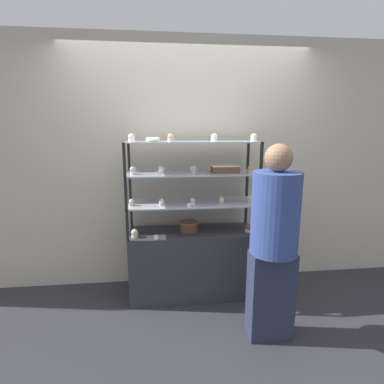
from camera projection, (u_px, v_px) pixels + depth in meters
The scene contains 29 objects.
ground_plane at pixel (192, 293), 3.12m from camera, with size 20.00×20.00×0.00m, color #2D2D33.
back_wall at pixel (188, 165), 3.20m from camera, with size 8.00×0.05×2.60m.
display_base at pixel (192, 263), 3.05m from camera, with size 1.24×0.43×0.68m.
display_riser_lower at pixel (192, 204), 2.92m from camera, with size 1.24×0.43×0.29m.
display_riser_middle at pixel (192, 174), 2.86m from camera, with size 1.24×0.43×0.29m.
display_riser_upper at pixel (192, 143), 2.80m from camera, with size 1.24×0.43×0.29m.
layer_cake_centerpiece at pixel (189, 226), 2.97m from camera, with size 0.19×0.19×0.10m.
sheet_cake_frosted at pixel (225, 169), 2.83m from camera, with size 0.26×0.15×0.07m.
cupcake_0 at pixel (135, 233), 2.80m from camera, with size 0.07×0.07×0.08m.
cupcake_1 at pixel (248, 228), 2.95m from camera, with size 0.07×0.07×0.08m.
price_tag_0 at pixel (156, 237), 2.74m from camera, with size 0.04×0.00×0.04m.
cupcake_2 at pixel (132, 202), 2.78m from camera, with size 0.05×0.05×0.06m.
cupcake_3 at pixel (162, 202), 2.80m from camera, with size 0.05×0.05×0.06m.
cupcake_4 at pixel (193, 201), 2.83m from camera, with size 0.05×0.05×0.06m.
cupcake_5 at pixel (222, 200), 2.87m from camera, with size 0.05×0.05×0.06m.
cupcake_6 at pixel (250, 199), 2.93m from camera, with size 0.05×0.05×0.06m.
price_tag_1 at pixel (189, 205), 2.71m from camera, with size 0.04×0.00×0.04m.
cupcake_7 at pixel (133, 171), 2.72m from camera, with size 0.06×0.06×0.07m.
cupcake_8 at pixel (162, 170), 2.77m from camera, with size 0.06×0.06×0.07m.
cupcake_9 at pixel (193, 169), 2.81m from camera, with size 0.06×0.06×0.07m.
cupcake_10 at pixel (251, 169), 2.82m from camera, with size 0.06×0.06×0.07m.
price_tag_2 at pixel (159, 174), 2.62m from camera, with size 0.04×0.00×0.04m.
cupcake_11 at pixel (131, 138), 2.65m from camera, with size 0.06×0.06×0.07m.
cupcake_12 at pixel (171, 138), 2.73m from camera, with size 0.06×0.06×0.07m.
cupcake_13 at pixel (214, 138), 2.76m from camera, with size 0.06×0.06×0.07m.
cupcake_14 at pixel (254, 138), 2.73m from camera, with size 0.06×0.06×0.07m.
price_tag_3 at pixel (172, 140), 2.58m from camera, with size 0.04×0.00×0.04m.
donut_glazed at pixel (153, 139), 2.76m from camera, with size 0.13×0.13×0.04m.
customer_figure at pixel (274, 239), 2.32m from camera, with size 0.37×0.37×1.58m.
Camera 1 is at (-0.31, -2.81, 1.68)m, focal length 28.00 mm.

